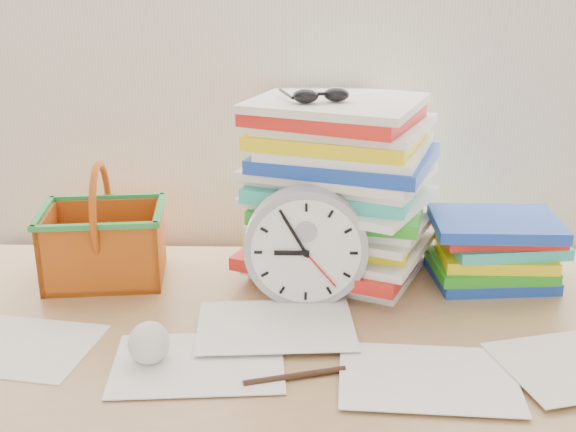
{
  "coord_description": "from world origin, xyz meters",
  "views": [
    {
      "loc": [
        0.01,
        0.41,
        1.38
      ],
      "look_at": [
        -0.01,
        1.6,
        0.95
      ],
      "focal_mm": 45.0,
      "sensor_mm": 36.0,
      "label": 1
    }
  ],
  "objects_px": {
    "paper_stack": "(342,189)",
    "book_stack": "(500,249)",
    "basket": "(102,223)",
    "clock": "(306,247)"
  },
  "relations": [
    {
      "from": "paper_stack",
      "to": "book_stack",
      "type": "bearing_deg",
      "value": -6.75
    },
    {
      "from": "paper_stack",
      "to": "clock",
      "type": "xyz_separation_m",
      "value": [
        -0.07,
        -0.15,
        -0.07
      ]
    },
    {
      "from": "paper_stack",
      "to": "book_stack",
      "type": "height_order",
      "value": "paper_stack"
    },
    {
      "from": "paper_stack",
      "to": "basket",
      "type": "relative_size",
      "value": 1.51
    },
    {
      "from": "clock",
      "to": "book_stack",
      "type": "relative_size",
      "value": 0.86
    },
    {
      "from": "clock",
      "to": "basket",
      "type": "relative_size",
      "value": 0.96
    },
    {
      "from": "book_stack",
      "to": "basket",
      "type": "relative_size",
      "value": 1.12
    },
    {
      "from": "clock",
      "to": "book_stack",
      "type": "bearing_deg",
      "value": 16.09
    },
    {
      "from": "book_stack",
      "to": "basket",
      "type": "bearing_deg",
      "value": -179.5
    },
    {
      "from": "clock",
      "to": "basket",
      "type": "height_order",
      "value": "basket"
    },
    {
      "from": "clock",
      "to": "book_stack",
      "type": "xyz_separation_m",
      "value": [
        0.4,
        0.11,
        -0.05
      ]
    },
    {
      "from": "book_stack",
      "to": "clock",
      "type": "bearing_deg",
      "value": -163.91
    },
    {
      "from": "book_stack",
      "to": "basket",
      "type": "distance_m",
      "value": 0.81
    },
    {
      "from": "book_stack",
      "to": "paper_stack",
      "type": "bearing_deg",
      "value": 173.25
    },
    {
      "from": "paper_stack",
      "to": "clock",
      "type": "distance_m",
      "value": 0.18
    }
  ]
}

